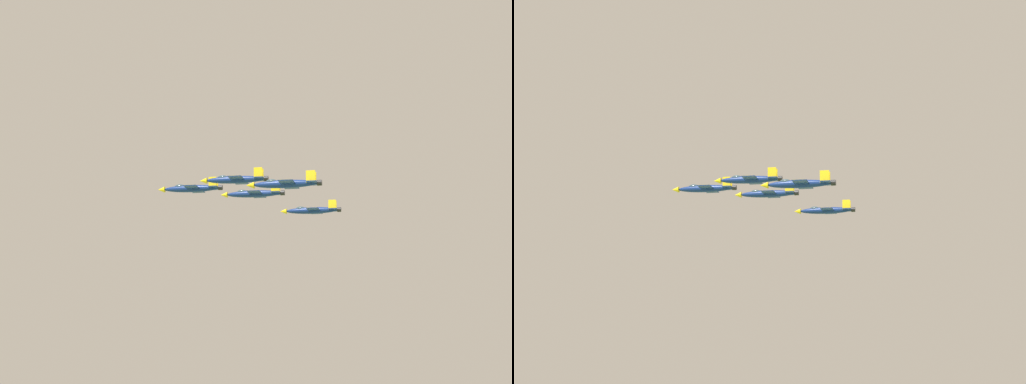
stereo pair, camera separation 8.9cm
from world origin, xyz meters
TOP-DOWN VIEW (x-y plane):
  - jet_lead at (-11.72, 26.97)m, footprint 11.71×11.93m
  - jet_left_wingman at (4.08, 28.48)m, footprint 11.48×11.85m
  - jet_right_wingman at (-10.67, 42.80)m, footprint 12.00×12.13m
  - jet_left_outer at (19.87, 30.00)m, footprint 11.87×11.99m
  - jet_right_outer at (-9.63, 58.63)m, footprint 11.74×11.74m

SIDE VIEW (x-z plane):
  - jet_left_outer at x=19.87m, z-range 130.03..133.16m
  - jet_right_outer at x=-9.63m, z-range 131.53..134.62m
  - jet_left_wingman at x=4.08m, z-range 133.38..136.44m
  - jet_lead at x=-11.72m, z-range 133.82..136.92m
  - jet_right_wingman at x=-10.67m, z-range 134.06..137.23m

